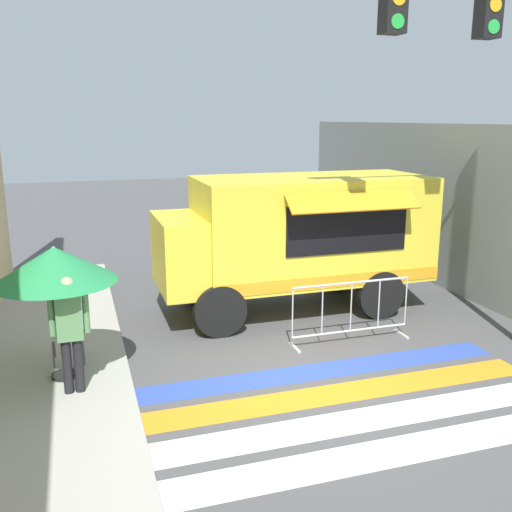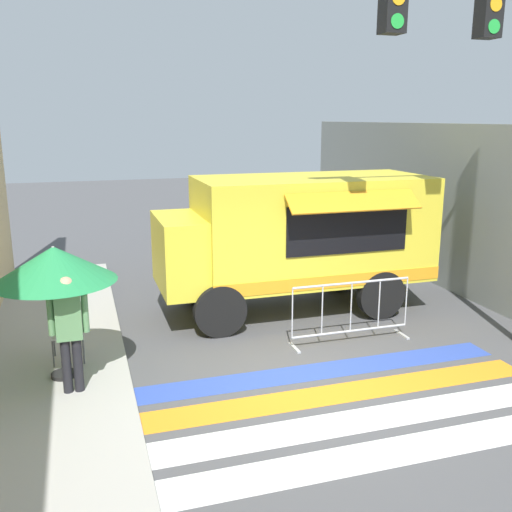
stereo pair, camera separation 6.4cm
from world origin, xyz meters
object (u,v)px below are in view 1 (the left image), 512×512
object	(u,v)px
traffic_signal_pole	(488,70)
folding_chair	(67,327)
barricade_front	(351,312)
patio_umbrella	(55,265)
vendor_person	(70,328)
food_truck	(292,234)

from	to	relation	value
traffic_signal_pole	folding_chair	distance (m)	7.55
traffic_signal_pole	folding_chair	xyz separation A→B (m)	(-6.34, 1.33, -3.87)
barricade_front	traffic_signal_pole	bearing A→B (deg)	-27.45
traffic_signal_pole	barricade_front	size ratio (longest dim) A/B	2.91
patio_umbrella	barricade_front	bearing A→B (deg)	2.79
vendor_person	traffic_signal_pole	bearing A→B (deg)	-4.27
folding_chair	patio_umbrella	bearing A→B (deg)	-108.12
folding_chair	vendor_person	size ratio (longest dim) A/B	0.53
food_truck	folding_chair	bearing A→B (deg)	-161.60
food_truck	barricade_front	xyz separation A→B (m)	(0.37, -1.88, -1.04)
food_truck	vendor_person	world-z (taller)	food_truck
vendor_person	food_truck	bearing A→B (deg)	28.78
traffic_signal_pole	vendor_person	world-z (taller)	traffic_signal_pole
traffic_signal_pole	barricade_front	distance (m)	4.40
traffic_signal_pole	vendor_person	size ratio (longest dim) A/B	3.88
patio_umbrella	barricade_front	xyz separation A→B (m)	(4.74, 0.23, -1.27)
patio_umbrella	barricade_front	world-z (taller)	patio_umbrella
folding_chair	barricade_front	distance (m)	4.69
folding_chair	barricade_front	size ratio (longest dim) A/B	0.40
food_truck	patio_umbrella	distance (m)	4.86
folding_chair	food_truck	bearing A→B (deg)	6.48
traffic_signal_pole	patio_umbrella	size ratio (longest dim) A/B	3.26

